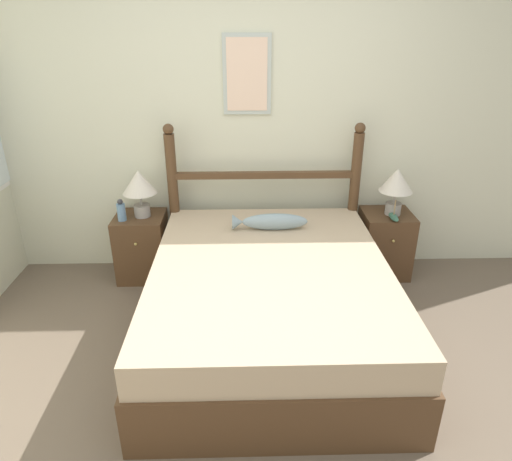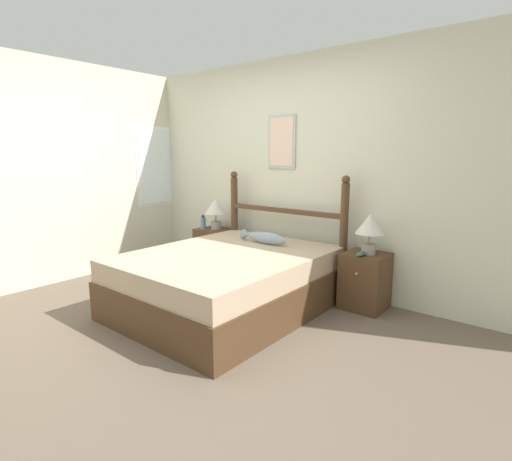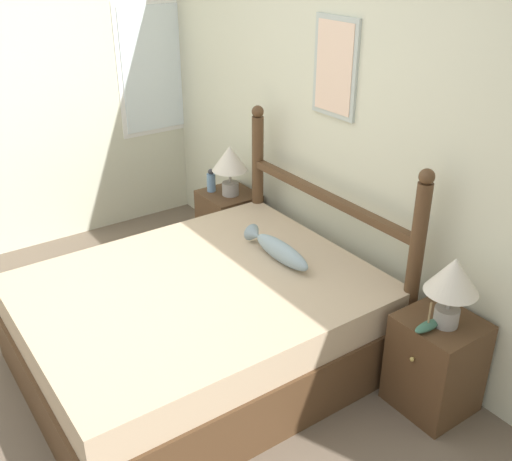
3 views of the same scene
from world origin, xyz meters
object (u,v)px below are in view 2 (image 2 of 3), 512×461
nightstand_right (365,281)px  nightstand_left (215,250)px  fish_pillow (264,238)px  bottle (203,222)px  table_lamp_left (215,208)px  bed (227,281)px  table_lamp_right (370,227)px  model_boat (361,254)px

nightstand_right → nightstand_left: bearing=180.0°
fish_pillow → bottle: bearing=168.7°
table_lamp_left → fish_pillow: table_lamp_left is taller
bed → table_lamp_left: bearing=139.1°
bed → table_lamp_right: table_lamp_right is taller
table_lamp_right → model_boat: bearing=-102.5°
nightstand_right → fish_pillow: size_ratio=0.98×
bed → table_lamp_right: bearing=38.8°
table_lamp_right → bottle: 2.21m
nightstand_left → nightstand_right: (2.06, 0.00, 0.00)m
table_lamp_right → fish_pillow: size_ratio=0.68×
table_lamp_right → nightstand_right: bearing=150.6°
bottle → nightstand_right: bearing=2.2°
table_lamp_right → bottle: table_lamp_right is taller
bed → fish_pillow: size_ratio=3.46×
bed → nightstand_right: bearing=40.0°
table_lamp_left → table_lamp_right: same height
nightstand_left → nightstand_right: 2.06m
table_lamp_right → model_boat: size_ratio=2.16×
nightstand_left → table_lamp_right: (2.08, -0.02, 0.55)m
nightstand_left → nightstand_right: bearing=0.0°
table_lamp_left → fish_pillow: 1.09m
table_lamp_right → model_boat: 0.27m
nightstand_right → table_lamp_left: (-2.02, -0.00, 0.55)m
nightstand_left → table_lamp_left: table_lamp_left is taller
table_lamp_left → fish_pillow: bearing=-17.2°
nightstand_left → table_lamp_right: size_ratio=1.43×
bottle → table_lamp_right: bearing=1.8°
nightstand_left → table_lamp_left: (0.03, -0.00, 0.55)m
bed → table_lamp_left: (-1.00, 0.86, 0.54)m
table_lamp_left → model_boat: (2.03, -0.12, -0.25)m
nightstand_left → nightstand_right: size_ratio=1.00×
nightstand_right → table_lamp_right: 0.55m
table_lamp_left → bottle: bearing=-150.5°
nightstand_right → bed: bearing=-140.0°
nightstand_left → bottle: (-0.11, -0.08, 0.36)m
nightstand_left → bottle: 0.38m
table_lamp_right → model_boat: (-0.02, -0.11, -0.25)m
bed → bottle: bottle is taller
bottle → nightstand_left: bearing=36.6°
bed → bottle: (-1.14, 0.78, 0.35)m
table_lamp_right → fish_pillow: (-1.03, -0.30, -0.19)m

